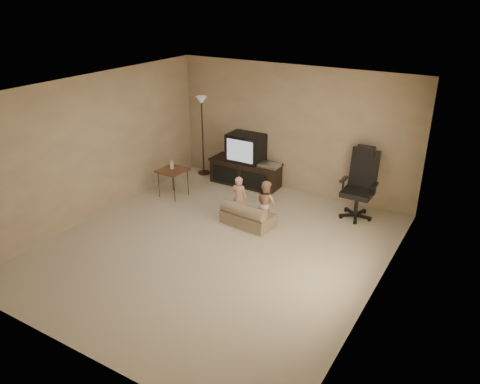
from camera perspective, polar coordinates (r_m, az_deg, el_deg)
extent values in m
plane|color=beige|center=(7.52, -2.96, -6.73)|extent=(5.50, 5.50, 0.00)
plane|color=silver|center=(6.62, -3.42, 12.28)|extent=(5.50, 5.50, 0.00)
plane|color=tan|center=(9.25, 6.43, 7.54)|extent=(5.00, 0.00, 5.00)
plane|color=tan|center=(5.17, -20.55, -7.65)|extent=(5.00, 0.00, 5.00)
plane|color=tan|center=(8.55, -17.28, 5.24)|extent=(0.00, 5.50, 5.50)
plane|color=tan|center=(6.05, 16.93, -2.41)|extent=(0.00, 5.50, 5.50)
cube|color=black|center=(9.75, 0.69, 2.24)|extent=(1.45, 0.52, 0.47)
cube|color=black|center=(9.66, 0.69, 3.69)|extent=(1.49, 0.57, 0.04)
cube|color=black|center=(9.71, -1.84, 2.15)|extent=(0.60, 0.02, 0.35)
cube|color=black|center=(9.38, 1.68, 1.37)|extent=(0.60, 0.02, 0.35)
cube|color=black|center=(9.58, 0.76, 5.45)|extent=(0.73, 0.52, 0.57)
cube|color=white|center=(9.36, -0.05, 5.01)|extent=(0.59, 0.01, 0.44)
cube|color=silver|center=(9.35, 3.57, 3.28)|extent=(0.42, 0.29, 0.06)
cylinder|color=black|center=(8.57, 13.99, -1.52)|extent=(0.07, 0.07, 0.41)
cube|color=black|center=(8.47, 14.15, -0.09)|extent=(0.51, 0.51, 0.09)
cube|color=black|center=(8.56, 14.90, 2.79)|extent=(0.49, 0.18, 0.72)
cube|color=black|center=(8.45, 15.14, 4.92)|extent=(0.31, 0.10, 0.16)
cube|color=black|center=(8.47, 12.52, 1.50)|extent=(0.07, 0.29, 0.04)
cube|color=black|center=(8.34, 16.07, 0.74)|extent=(0.07, 0.29, 0.04)
cube|color=brown|center=(9.17, -8.22, 2.62)|extent=(0.53, 0.53, 0.03)
cylinder|color=black|center=(9.26, -9.88, 0.92)|extent=(0.01, 0.01, 0.55)
cylinder|color=black|center=(9.00, -8.02, 0.37)|extent=(0.01, 0.01, 0.55)
cylinder|color=black|center=(9.53, -8.22, 1.70)|extent=(0.01, 0.01, 0.55)
cylinder|color=black|center=(9.28, -6.37, 1.18)|extent=(0.01, 0.01, 0.55)
cylinder|color=beige|center=(9.20, -8.31, 3.26)|extent=(0.07, 0.07, 0.14)
cone|color=beige|center=(9.16, -8.35, 3.82)|extent=(0.06, 0.06, 0.05)
cylinder|color=black|center=(10.45, -4.43, 2.37)|extent=(0.27, 0.27, 0.03)
cylinder|color=black|center=(10.18, -4.58, 6.60)|extent=(0.03, 0.03, 1.62)
cone|color=beige|center=(9.97, -4.73, 11.11)|extent=(0.23, 0.23, 0.15)
cube|color=#9C8469|center=(8.15, 1.00, -3.22)|extent=(0.94, 0.58, 0.23)
cylinder|color=#9C8469|center=(7.94, 0.36, -2.26)|extent=(0.89, 0.30, 0.21)
imported|color=tan|center=(8.23, -0.14, -0.72)|extent=(0.33, 0.26, 0.81)
imported|color=tan|center=(8.04, 3.15, -1.33)|extent=(0.45, 0.34, 0.81)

